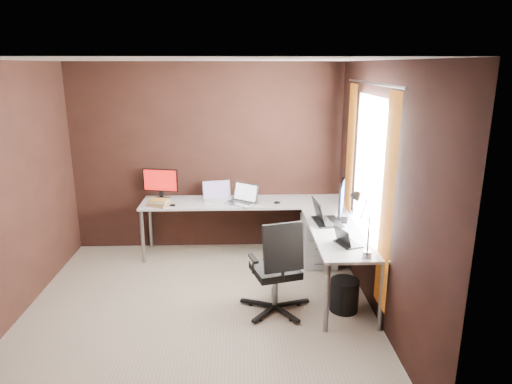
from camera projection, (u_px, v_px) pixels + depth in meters
room at (230, 190)px, 4.45m from camera, size 3.60×3.60×2.50m
desk at (274, 216)px, 5.56m from camera, size 2.65×2.25×0.73m
drawer_pedestal at (319, 241)px, 5.79m from camera, size 0.42×0.50×0.60m
monitor_left at (160, 182)px, 6.01m from camera, size 0.47×0.17×0.41m
monitor_right at (341, 199)px, 5.17m from camera, size 0.20×0.53×0.44m
laptop_white at (218, 196)px, 6.01m from camera, size 0.41×0.33×0.24m
laptop_silver at (243, 199)px, 5.88m from camera, size 0.46×0.44×0.25m
laptop_black_big at (324, 218)px, 5.15m from camera, size 0.32×0.43×0.27m
laptop_black_small at (346, 241)px, 4.52m from camera, size 0.27×0.31×0.18m
book_stack at (159, 203)px, 5.78m from camera, size 0.32×0.29×0.08m
mouse_left at (173, 205)px, 5.75m from camera, size 0.09×0.06×0.03m
mouse_corner at (277, 203)px, 5.86m from camera, size 0.10×0.08×0.03m
desk_lamp at (361, 216)px, 4.19m from camera, size 0.19×0.23×0.61m
office_chair at (276, 285)px, 4.64m from camera, size 0.57×0.59×1.01m
wastebasket at (344, 295)px, 4.69m from camera, size 0.38×0.38×0.34m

